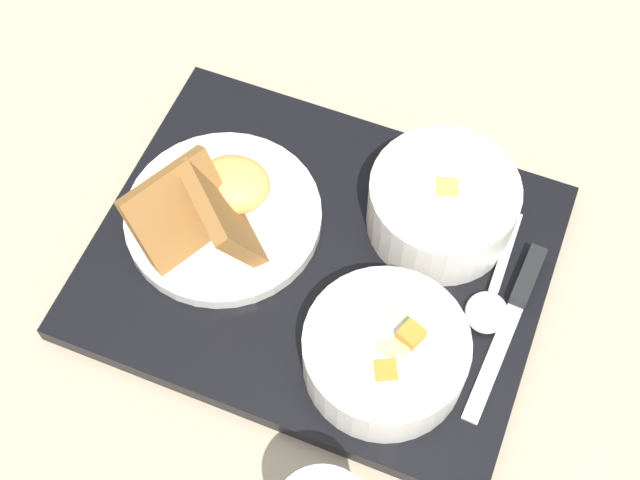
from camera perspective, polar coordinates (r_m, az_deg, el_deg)
The scene contains 7 objects.
ground_plane at distance 0.84m, azimuth -0.00°, elevation -1.66°, with size 4.00×4.00×0.00m, color tan.
serving_tray at distance 0.83m, azimuth -0.00°, elevation -1.35°, with size 0.45×0.38×0.02m.
bowl_salad at distance 0.75m, azimuth 4.20°, elevation -7.13°, with size 0.14×0.14×0.06m.
bowl_soup at distance 0.82m, azimuth 7.86°, elevation 2.42°, with size 0.14×0.14×0.06m.
plate_main at distance 0.83m, azimuth -6.41°, elevation 1.87°, with size 0.18×0.18×0.09m.
knife at distance 0.81m, azimuth 12.63°, elevation -3.62°, with size 0.05×0.18×0.02m.
spoon at distance 0.81m, azimuth 10.92°, elevation -3.59°, with size 0.04×0.13×0.01m.
Camera 1 is at (-0.09, 0.38, 0.74)m, focal length 50.00 mm.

